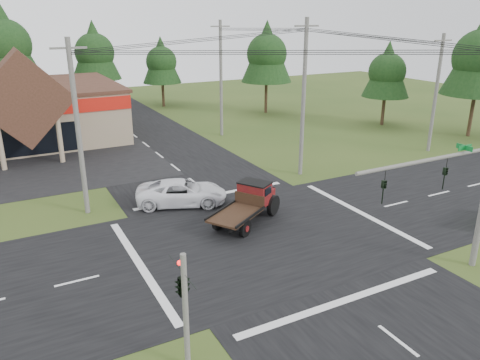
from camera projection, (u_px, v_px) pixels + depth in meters
ground at (263, 236)px, 25.99m from camera, size 120.00×120.00×0.00m
road_ns at (263, 236)px, 25.99m from camera, size 12.00×120.00×0.02m
road_ew at (263, 236)px, 25.99m from camera, size 120.00×12.00×0.02m
traffic_signal_mast at (463, 186)px, 20.82m from camera, size 8.12×0.24×7.00m
traffic_signal_corner at (182, 275)px, 15.41m from camera, size 0.53×2.48×4.40m
utility_pole_nw at (78, 128)px, 27.35m from camera, size 2.00×0.30×10.50m
utility_pole_ne at (303, 98)px, 34.21m from camera, size 2.00×0.30×11.50m
utility_pole_far at (436, 93)px, 40.58m from camera, size 2.00×0.30×10.20m
utility_pole_n at (221, 78)px, 45.94m from camera, size 2.00×0.30×11.20m
tree_row_c at (5, 42)px, 52.87m from camera, size 7.28×7.28×13.13m
tree_row_d at (94, 51)px, 58.55m from camera, size 6.16×6.16×11.11m
tree_row_e at (161, 60)px, 60.85m from camera, size 5.04×5.04×9.09m
tree_side_ne at (267, 52)px, 56.46m from camera, size 6.16×6.16×11.11m
tree_side_e_near at (387, 70)px, 50.41m from camera, size 5.04×5.04×9.09m
antique_flatbed_truck at (245, 205)px, 27.31m from camera, size 5.71×4.62×2.27m
white_pickup at (182, 192)px, 30.18m from camera, size 6.35×4.61×1.61m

